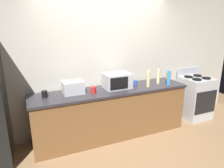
{
  "coord_description": "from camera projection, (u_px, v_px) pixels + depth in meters",
  "views": [
    {
      "loc": [
        -1.39,
        -2.78,
        2.02
      ],
      "look_at": [
        0.0,
        0.4,
        1.0
      ],
      "focal_mm": 32.93,
      "sensor_mm": 36.0,
      "label": 1
    }
  ],
  "objects": [
    {
      "name": "back_wall",
      "position": [
        103.0,
        61.0,
        3.87
      ],
      "size": [
        6.4,
        0.1,
        2.7
      ],
      "primitive_type": "cube",
      "color": "beige",
      "rests_on": "ground_plane"
    },
    {
      "name": "mug_red",
      "position": [
        93.0,
        90.0,
        3.44
      ],
      "size": [
        0.1,
        0.1,
        0.11
      ],
      "primitive_type": "cylinder",
      "color": "red",
      "rests_on": "counter_run"
    },
    {
      "name": "microwave",
      "position": [
        117.0,
        81.0,
        3.69
      ],
      "size": [
        0.48,
        0.35,
        0.27
      ],
      "color": "#B7BABF",
      "rests_on": "counter_run"
    },
    {
      "name": "mug_blue",
      "position": [
        135.0,
        83.0,
        3.89
      ],
      "size": [
        0.08,
        0.08,
        0.09
      ],
      "primitive_type": "cylinder",
      "color": "#2D4CB2",
      "rests_on": "counter_run"
    },
    {
      "name": "bottle_hand_soap",
      "position": [
        158.0,
        76.0,
        3.98
      ],
      "size": [
        0.06,
        0.06,
        0.28
      ],
      "primitive_type": "cylinder",
      "color": "beige",
      "rests_on": "counter_run"
    },
    {
      "name": "bottle_dish_soap",
      "position": [
        167.0,
        77.0,
        4.12
      ],
      "size": [
        0.07,
        0.07,
        0.19
      ],
      "primitive_type": "cylinder",
      "color": "orange",
      "rests_on": "counter_run"
    },
    {
      "name": "stove_range",
      "position": [
        195.0,
        97.0,
        4.53
      ],
      "size": [
        0.6,
        0.61,
        1.08
      ],
      "color": "#B7BABF",
      "rests_on": "ground_plane"
    },
    {
      "name": "bottle_vinegar",
      "position": [
        148.0,
        79.0,
        3.75
      ],
      "size": [
        0.06,
        0.06,
        0.3
      ],
      "primitive_type": "cylinder",
      "color": "beige",
      "rests_on": "counter_run"
    },
    {
      "name": "toaster_oven",
      "position": [
        73.0,
        87.0,
        3.4
      ],
      "size": [
        0.34,
        0.26,
        0.21
      ],
      "primitive_type": "cube",
      "color": "#B7BABF",
      "rests_on": "counter_run"
    },
    {
      "name": "counter_run",
      "position": [
        112.0,
        113.0,
        3.77
      ],
      "size": [
        2.84,
        0.64,
        0.9
      ],
      "color": "brown",
      "rests_on": "ground_plane"
    },
    {
      "name": "ground_plane",
      "position": [
        121.0,
        145.0,
        3.54
      ],
      "size": [
        8.0,
        8.0,
        0.0
      ],
      "primitive_type": "plane",
      "color": "#93704C"
    },
    {
      "name": "mug_black",
      "position": [
        45.0,
        94.0,
        3.23
      ],
      "size": [
        0.09,
        0.09,
        0.11
      ],
      "primitive_type": "cylinder",
      "color": "black",
      "rests_on": "counter_run"
    },
    {
      "name": "bottle_spray_cleaner",
      "position": [
        169.0,
        78.0,
        3.89
      ],
      "size": [
        0.07,
        0.07,
        0.27
      ],
      "primitive_type": "cylinder",
      "color": "#338CE5",
      "rests_on": "counter_run"
    }
  ]
}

